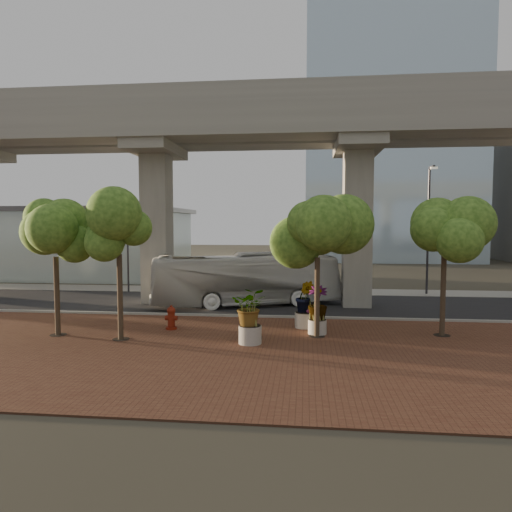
# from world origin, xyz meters

# --- Properties ---
(ground) EXTENTS (160.00, 160.00, 0.00)m
(ground) POSITION_xyz_m (0.00, 0.00, 0.00)
(ground) COLOR #393529
(ground) RESTS_ON ground
(brick_plaza) EXTENTS (70.00, 13.00, 0.06)m
(brick_plaza) POSITION_xyz_m (0.00, -8.00, 0.03)
(brick_plaza) COLOR brown
(brick_plaza) RESTS_ON ground
(asphalt_road) EXTENTS (90.00, 8.00, 0.04)m
(asphalt_road) POSITION_xyz_m (0.00, 2.00, 0.02)
(asphalt_road) COLOR black
(asphalt_road) RESTS_ON ground
(curb_strip) EXTENTS (70.00, 0.25, 0.16)m
(curb_strip) POSITION_xyz_m (0.00, -2.00, 0.08)
(curb_strip) COLOR gray
(curb_strip) RESTS_ON ground
(far_sidewalk) EXTENTS (90.00, 3.00, 0.06)m
(far_sidewalk) POSITION_xyz_m (0.00, 7.50, 0.03)
(far_sidewalk) COLOR gray
(far_sidewalk) RESTS_ON ground
(transit_viaduct) EXTENTS (72.00, 5.60, 12.40)m
(transit_viaduct) POSITION_xyz_m (0.00, 2.00, 7.29)
(transit_viaduct) COLOR gray
(transit_viaduct) RESTS_ON ground
(station_pavilion) EXTENTS (23.00, 13.00, 6.30)m
(station_pavilion) POSITION_xyz_m (-20.00, 16.00, 3.22)
(station_pavilion) COLOR #AEC4C7
(station_pavilion) RESTS_ON ground
(transit_bus) EXTENTS (11.34, 6.03, 3.09)m
(transit_bus) POSITION_xyz_m (-0.49, 1.46, 1.55)
(transit_bus) COLOR silver
(transit_bus) RESTS_ON ground
(fire_hydrant) EXTENTS (0.55, 0.49, 1.10)m
(fire_hydrant) POSITION_xyz_m (-3.02, -5.13, 0.59)
(fire_hydrant) COLOR maroon
(fire_hydrant) RESTS_ON ground
(planter_front) EXTENTS (2.05, 2.05, 2.26)m
(planter_front) POSITION_xyz_m (0.84, -7.19, 1.43)
(planter_front) COLOR gray
(planter_front) RESTS_ON ground
(planter_right) EXTENTS (1.96, 1.96, 2.10)m
(planter_right) POSITION_xyz_m (3.56, -5.29, 1.33)
(planter_right) COLOR #9D9A8E
(planter_right) RESTS_ON ground
(planter_left) EXTENTS (1.99, 1.99, 2.19)m
(planter_left) POSITION_xyz_m (3.00, -4.11, 1.39)
(planter_left) COLOR #ABA89A
(planter_left) RESTS_ON ground
(street_tree_far_west) EXTENTS (3.47, 3.47, 5.98)m
(street_tree_far_west) POSITION_xyz_m (-7.57, -6.69, 4.43)
(street_tree_far_west) COLOR #483929
(street_tree_far_west) RESTS_ON ground
(street_tree_near_west) EXTENTS (3.26, 3.26, 5.99)m
(street_tree_near_west) POSITION_xyz_m (-4.57, -7.12, 4.54)
(street_tree_near_west) COLOR #483929
(street_tree_near_west) RESTS_ON ground
(street_tree_near_east) EXTENTS (3.83, 3.83, 6.23)m
(street_tree_near_east) POSITION_xyz_m (3.53, -5.73, 4.53)
(street_tree_near_east) COLOR #483929
(street_tree_near_east) RESTS_ON ground
(street_tree_far_east) EXTENTS (3.63, 3.63, 6.33)m
(street_tree_far_east) POSITION_xyz_m (8.88, -4.98, 4.71)
(street_tree_far_east) COLOR #483929
(street_tree_far_east) RESTS_ON ground
(streetlamp_west) EXTENTS (0.36, 1.04, 7.17)m
(streetlamp_west) POSITION_xyz_m (-9.49, 5.91, 4.19)
(streetlamp_west) COLOR #2C2C31
(streetlamp_west) RESTS_ON ground
(streetlamp_east) EXTENTS (0.43, 1.25, 8.63)m
(streetlamp_east) POSITION_xyz_m (11.32, 6.98, 5.04)
(streetlamp_east) COLOR #2B2A2F
(streetlamp_east) RESTS_ON ground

